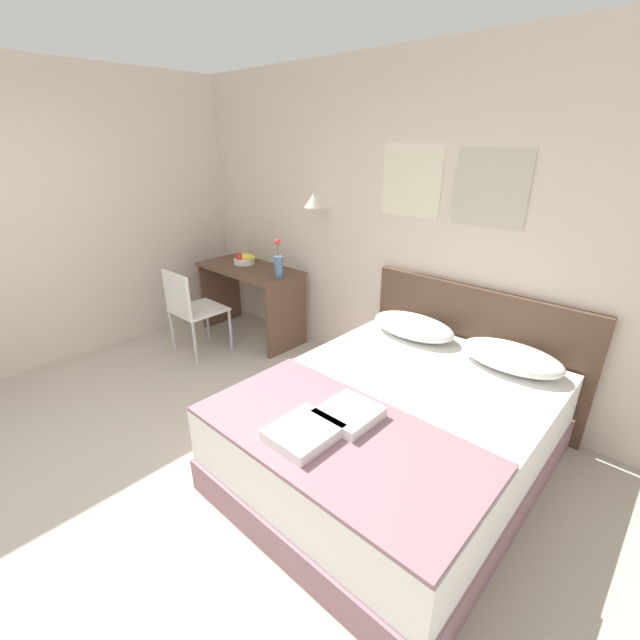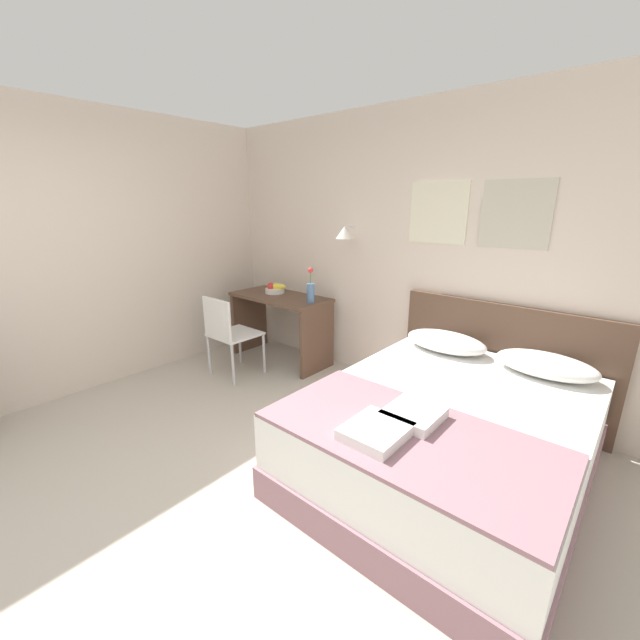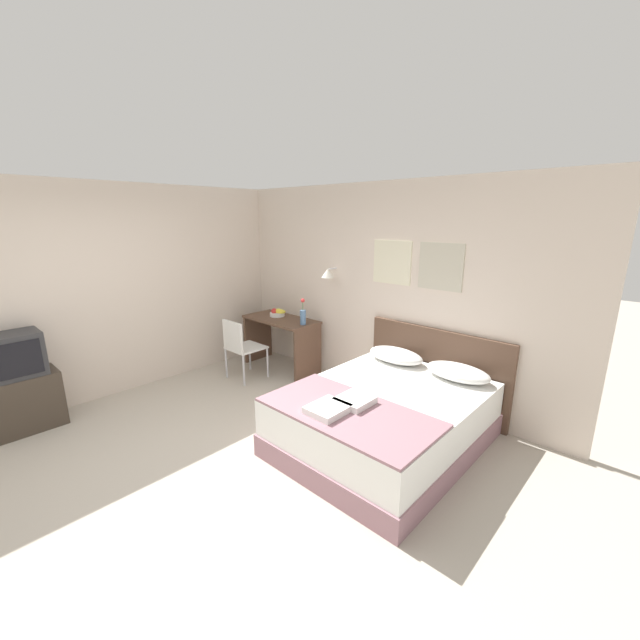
{
  "view_description": "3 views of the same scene",
  "coord_description": "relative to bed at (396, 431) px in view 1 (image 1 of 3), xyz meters",
  "views": [
    {
      "loc": [
        2.19,
        -0.39,
        2.01
      ],
      "look_at": [
        0.02,
        1.96,
        0.66
      ],
      "focal_mm": 24.0,
      "sensor_mm": 36.0,
      "label": 1
    },
    {
      "loc": [
        1.87,
        -0.7,
        1.79
      ],
      "look_at": [
        -0.3,
        1.83,
        0.78
      ],
      "focal_mm": 22.0,
      "sensor_mm": 36.0,
      "label": 2
    },
    {
      "loc": [
        2.96,
        -1.42,
        2.23
      ],
      "look_at": [
        -0.02,
        1.77,
        1.08
      ],
      "focal_mm": 22.0,
      "sensor_mm": 36.0,
      "label": 3
    }
  ],
  "objects": [
    {
      "name": "flower_vase",
      "position": [
        -1.84,
        0.69,
        0.62
      ],
      "size": [
        0.08,
        0.08,
        0.37
      ],
      "color": "#4C7099",
      "rests_on": "desk"
    },
    {
      "name": "fruit_bowl",
      "position": [
        -2.46,
        0.76,
        0.54
      ],
      "size": [
        0.26,
        0.22,
        0.12
      ],
      "color": "silver",
      "rests_on": "desk"
    },
    {
      "name": "desk_chair",
      "position": [
        -2.4,
        0.01,
        0.23
      ],
      "size": [
        0.46,
        0.46,
        0.87
      ],
      "color": "white",
      "rests_on": "ground_plane"
    },
    {
      "name": "pillow_left",
      "position": [
        -0.38,
        0.77,
        0.37
      ],
      "size": [
        0.68,
        0.38,
        0.16
      ],
      "color": "white",
      "rests_on": "bed"
    },
    {
      "name": "wall_back",
      "position": [
        -1.02,
        1.1,
        1.04
      ],
      "size": [
        5.21,
        0.31,
        2.65
      ],
      "color": "beige",
      "rests_on": "ground_plane"
    },
    {
      "name": "headboard",
      "position": [
        0.0,
        1.04,
        0.21
      ],
      "size": [
        1.73,
        0.06,
        0.99
      ],
      "color": "brown",
      "rests_on": "ground_plane"
    },
    {
      "name": "folded_towel_near_foot",
      "position": [
        -0.04,
        -0.44,
        0.35
      ],
      "size": [
        0.29,
        0.31,
        0.06
      ],
      "color": "white",
      "rests_on": "throw_blanket"
    },
    {
      "name": "pillow_right",
      "position": [
        0.38,
        0.77,
        0.37
      ],
      "size": [
        0.68,
        0.38,
        0.16
      ],
      "color": "white",
      "rests_on": "bed"
    },
    {
      "name": "ground_plane",
      "position": [
        -1.02,
        -1.59,
        -0.29
      ],
      "size": [
        24.0,
        24.0,
        0.0
      ],
      "primitive_type": "plane",
      "color": "#B2A899"
    },
    {
      "name": "throw_blanket",
      "position": [
        0.0,
        -0.59,
        0.3
      ],
      "size": [
        1.56,
        0.81,
        0.02
      ],
      "color": "gray",
      "rests_on": "bed"
    },
    {
      "name": "bed",
      "position": [
        0.0,
        0.0,
        0.0
      ],
      "size": [
        1.61,
        2.02,
        0.58
      ],
      "color": "gray",
      "rests_on": "ground_plane"
    },
    {
      "name": "folded_towel_mid_bed",
      "position": [
        -0.1,
        -0.73,
        0.35
      ],
      "size": [
        0.3,
        0.34,
        0.06
      ],
      "color": "white",
      "rests_on": "throw_blanket"
    },
    {
      "name": "desk",
      "position": [
        -2.32,
        0.7,
        0.25
      ],
      "size": [
        1.16,
        0.56,
        0.77
      ],
      "color": "brown",
      "rests_on": "ground_plane"
    }
  ]
}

